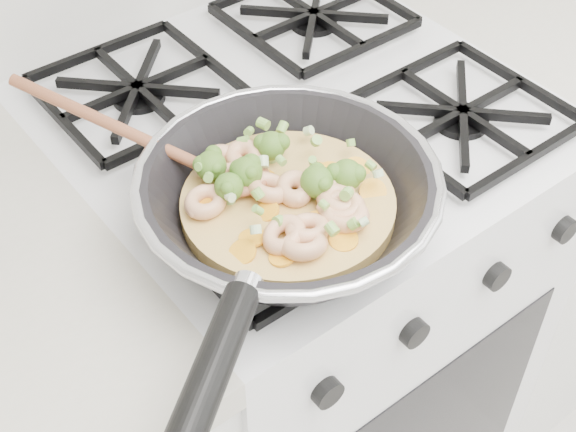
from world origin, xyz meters
TOP-DOWN VIEW (x-y plane):
  - stove at (0.00, 1.70)m, footprint 0.60×0.60m
  - skillet at (-0.15, 1.53)m, footprint 0.45×0.52m

SIDE VIEW (x-z plane):
  - stove at x=0.00m, z-range 0.00..0.92m
  - skillet at x=-0.15m, z-range 0.91..1.01m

